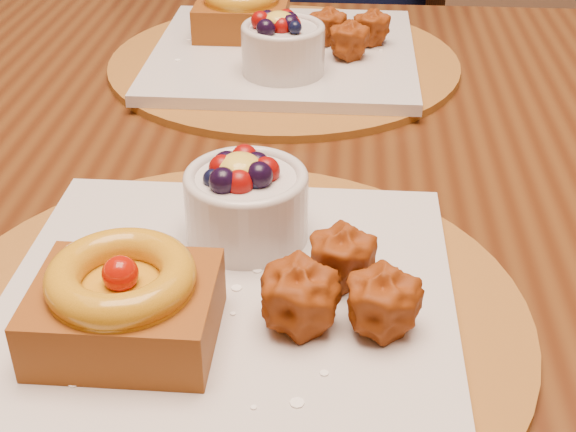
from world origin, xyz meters
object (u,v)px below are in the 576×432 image
object	(u,v)px
dining_table	(265,234)
place_setting_near	(224,290)
chair_far	(317,39)
place_setting_far	(282,47)

from	to	relation	value
dining_table	place_setting_near	bearing A→B (deg)	-90.60
chair_far	dining_table	bearing A→B (deg)	-84.75
dining_table	place_setting_far	distance (m)	0.24
place_setting_near	place_setting_far	bearing A→B (deg)	89.99
place_setting_far	chair_far	bearing A→B (deg)	89.07
place_setting_near	chair_far	distance (m)	1.13
dining_table	place_setting_far	size ratio (longest dim) A/B	4.21
dining_table	chair_far	distance (m)	0.90
dining_table	place_setting_far	bearing A→B (deg)	90.59
dining_table	place_setting_near	size ratio (longest dim) A/B	4.21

